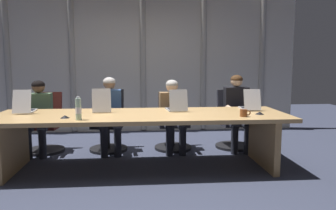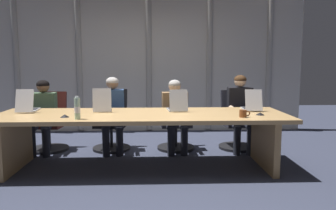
# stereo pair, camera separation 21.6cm
# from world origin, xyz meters

# --- Properties ---
(ground_plane) EXTENTS (12.65, 12.65, 0.00)m
(ground_plane) POSITION_xyz_m (0.00, 0.00, 0.00)
(ground_plane) COLOR #383D51
(conference_table) EXTENTS (3.78, 1.14, 0.73)m
(conference_table) POSITION_xyz_m (0.00, 0.00, 0.59)
(conference_table) COLOR tan
(conference_table) RESTS_ON ground_plane
(curtain_backdrop) EXTENTS (6.33, 0.17, 3.08)m
(curtain_backdrop) POSITION_xyz_m (-0.00, 2.50, 1.54)
(curtain_backdrop) COLOR beige
(curtain_backdrop) RESTS_ON ground_plane
(laptop_left_end) EXTENTS (0.26, 0.46, 0.31)m
(laptop_left_end) POSITION_xyz_m (-1.55, 0.26, 0.79)
(laptop_left_end) COLOR #BCBCC1
(laptop_left_end) RESTS_ON conference_table
(laptop_left_mid) EXTENTS (0.29, 0.42, 0.32)m
(laptop_left_mid) POSITION_xyz_m (-0.54, 0.25, 0.80)
(laptop_left_mid) COLOR #BCBCC1
(laptop_left_mid) RESTS_ON conference_table
(laptop_center) EXTENTS (0.28, 0.40, 0.30)m
(laptop_center) POSITION_xyz_m (0.48, 0.24, 0.79)
(laptop_center) COLOR #A8ADB7
(laptop_center) RESTS_ON conference_table
(laptop_right_mid) EXTENTS (0.25, 0.42, 0.30)m
(laptop_right_mid) POSITION_xyz_m (1.52, 0.26, 0.79)
(laptop_right_mid) COLOR #BCBCC1
(laptop_right_mid) RESTS_ON conference_table
(office_chair_left_end) EXTENTS (0.60, 0.60, 0.92)m
(office_chair_left_end) POSITION_xyz_m (-1.51, 1.03, 0.35)
(office_chair_left_end) COLOR #511E19
(office_chair_left_end) RESTS_ON ground_plane
(office_chair_left_mid) EXTENTS (0.60, 0.60, 0.96)m
(office_chair_left_mid) POSITION_xyz_m (-0.52, 1.04, 0.36)
(office_chair_left_mid) COLOR black
(office_chair_left_mid) RESTS_ON ground_plane
(office_chair_center) EXTENTS (0.60, 0.60, 0.91)m
(office_chair_center) POSITION_xyz_m (0.51, 1.03, 0.34)
(office_chair_center) COLOR #2D2D38
(office_chair_center) RESTS_ON ground_plane
(office_chair_right_mid) EXTENTS (0.60, 0.60, 0.94)m
(office_chair_right_mid) POSITION_xyz_m (1.51, 1.03, 0.35)
(office_chair_right_mid) COLOR #2D2D38
(office_chair_right_mid) RESTS_ON ground_plane
(person_left_end) EXTENTS (0.41, 0.56, 1.12)m
(person_left_end) POSITION_xyz_m (-1.56, 0.87, 0.64)
(person_left_end) COLOR #4C6B4C
(person_left_end) RESTS_ON ground_plane
(person_left_mid) EXTENTS (0.40, 0.57, 1.17)m
(person_left_mid) POSITION_xyz_m (-0.48, 0.87, 0.66)
(person_left_mid) COLOR #335184
(person_left_mid) RESTS_ON ground_plane
(person_center) EXTENTS (0.43, 0.56, 1.12)m
(person_center) POSITION_xyz_m (0.50, 0.88, 0.64)
(person_center) COLOR olive
(person_center) RESTS_ON ground_plane
(person_right_mid) EXTENTS (0.40, 0.56, 1.20)m
(person_right_mid) POSITION_xyz_m (1.53, 0.88, 0.68)
(person_right_mid) COLOR black
(person_right_mid) RESTS_ON ground_plane
(water_bottle_primary) EXTENTS (0.07, 0.07, 0.27)m
(water_bottle_primary) POSITION_xyz_m (-0.74, -0.40, 0.86)
(water_bottle_primary) COLOR #ADD1B2
(water_bottle_primary) RESTS_ON conference_table
(coffee_mug_near) EXTENTS (0.13, 0.09, 0.09)m
(coffee_mug_near) POSITION_xyz_m (1.25, -0.33, 0.78)
(coffee_mug_near) COLOR brown
(coffee_mug_near) RESTS_ON conference_table
(conference_mic_left_side) EXTENTS (0.11, 0.11, 0.03)m
(conference_mic_left_side) POSITION_xyz_m (1.51, -0.17, 0.75)
(conference_mic_left_side) COLOR black
(conference_mic_left_side) RESTS_ON conference_table
(conference_mic_middle) EXTENTS (0.11, 0.11, 0.03)m
(conference_mic_middle) POSITION_xyz_m (-0.92, -0.25, 0.75)
(conference_mic_middle) COLOR black
(conference_mic_middle) RESTS_ON conference_table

